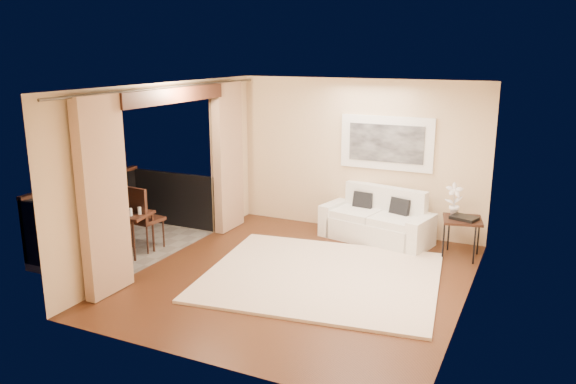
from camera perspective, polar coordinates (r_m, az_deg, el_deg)
The scene contains 18 objects.
floor at distance 8.14m, azimuth 1.31°, elevation -8.67°, with size 5.00×5.00×0.00m, color #4E2A17.
room_shell at distance 8.61m, azimuth -11.85°, elevation 9.63°, with size 5.00×6.40×5.00m.
balcony at distance 9.80m, azimuth -16.68°, elevation -4.15°, with size 1.81×2.60×1.17m.
curtains at distance 8.76m, azimuth -11.36°, elevation 1.89°, with size 0.16×4.80×2.64m.
artwork at distance 9.78m, azimuth 9.97°, elevation 4.91°, with size 1.62×0.07×0.92m.
rug at distance 8.15m, azimuth 3.43°, elevation -8.51°, with size 3.24×2.83×0.04m, color beige.
sofa at distance 9.72m, azimuth 9.12°, elevation -3.02°, with size 1.98×1.16×0.89m.
side_table at distance 9.14m, azimuth 17.30°, elevation -2.93°, with size 0.68×0.68×0.63m.
tray at distance 9.07m, azimuth 17.47°, elevation -2.53°, with size 0.38×0.28×0.05m, color black.
orchid at distance 9.20m, azimuth 16.52°, elevation -0.71°, with size 0.27×0.19×0.52m, color white.
bistro_table at distance 9.19m, azimuth -15.67°, elevation -2.61°, with size 0.65×0.65×0.67m.
balcony_chair_far at distance 9.29m, azimuth -14.75°, elevation -2.13°, with size 0.50×0.50×1.07m.
balcony_chair_near at distance 9.56m, azimuth -20.65°, elevation -2.53°, with size 0.53×0.53×0.97m.
ice_bucket at distance 9.31m, azimuth -16.25°, elevation -1.25°, with size 0.18×0.18×0.20m, color silver.
candle at distance 9.26m, azimuth -15.07°, elevation -1.66°, with size 0.06×0.06×0.07m, color #FB3316.
vase at distance 8.98m, azimuth -16.59°, elevation -1.91°, with size 0.04×0.04×0.18m, color silver.
glass_a at distance 9.02m, azimuth -15.73°, elevation -1.98°, with size 0.06×0.06×0.12m, color silver.
glass_b at distance 9.06m, azimuth -14.85°, elevation -1.83°, with size 0.06×0.06×0.12m, color white.
Camera 1 is at (3.03, -6.86, 3.16)m, focal length 35.00 mm.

